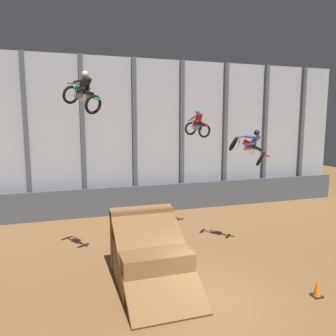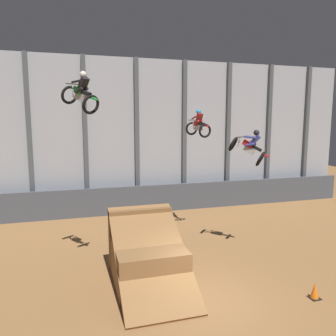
{
  "view_description": "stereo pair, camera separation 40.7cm",
  "coord_description": "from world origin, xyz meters",
  "px_view_note": "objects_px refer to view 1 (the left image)",
  "views": [
    {
      "loc": [
        -4.54,
        -9.59,
        6.09
      ],
      "look_at": [
        0.37,
        5.9,
        3.77
      ],
      "focal_mm": 35.0,
      "sensor_mm": 36.0,
      "label": 1
    },
    {
      "loc": [
        -4.15,
        -9.71,
        6.09
      ],
      "look_at": [
        0.37,
        5.9,
        3.77
      ],
      "focal_mm": 35.0,
      "sensor_mm": 36.0,
      "label": 2
    }
  ],
  "objects_px": {
    "dirt_ramp": "(149,256)",
    "rider_bike_center_air": "(198,125)",
    "rider_bike_right_air": "(250,147)",
    "traffic_cone_near_ramp": "(317,289)",
    "rider_bike_left_air": "(83,94)"
  },
  "relations": [
    {
      "from": "rider_bike_left_air",
      "to": "rider_bike_center_air",
      "type": "relative_size",
      "value": 0.98
    },
    {
      "from": "dirt_ramp",
      "to": "traffic_cone_near_ramp",
      "type": "distance_m",
      "value": 6.15
    },
    {
      "from": "rider_bike_right_air",
      "to": "dirt_ramp",
      "type": "bearing_deg",
      "value": 144.62
    },
    {
      "from": "dirt_ramp",
      "to": "rider_bike_left_air",
      "type": "height_order",
      "value": "rider_bike_left_air"
    },
    {
      "from": "dirt_ramp",
      "to": "traffic_cone_near_ramp",
      "type": "height_order",
      "value": "dirt_ramp"
    },
    {
      "from": "dirt_ramp",
      "to": "rider_bike_right_air",
      "type": "distance_m",
      "value": 6.6
    },
    {
      "from": "rider_bike_left_air",
      "to": "traffic_cone_near_ramp",
      "type": "height_order",
      "value": "rider_bike_left_air"
    },
    {
      "from": "rider_bike_center_air",
      "to": "traffic_cone_near_ramp",
      "type": "height_order",
      "value": "rider_bike_center_air"
    },
    {
      "from": "rider_bike_center_air",
      "to": "rider_bike_right_air",
      "type": "bearing_deg",
      "value": -80.11
    },
    {
      "from": "rider_bike_left_air",
      "to": "rider_bike_right_air",
      "type": "distance_m",
      "value": 7.6
    },
    {
      "from": "dirt_ramp",
      "to": "traffic_cone_near_ramp",
      "type": "relative_size",
      "value": 7.79
    },
    {
      "from": "rider_bike_left_air",
      "to": "traffic_cone_near_ramp",
      "type": "distance_m",
      "value": 10.99
    },
    {
      "from": "dirt_ramp",
      "to": "rider_bike_right_air",
      "type": "bearing_deg",
      "value": 14.13
    },
    {
      "from": "rider_bike_left_air",
      "to": "traffic_cone_near_ramp",
      "type": "xyz_separation_m",
      "value": [
        7.49,
        -4.23,
        -6.84
      ]
    },
    {
      "from": "dirt_ramp",
      "to": "rider_bike_center_air",
      "type": "relative_size",
      "value": 2.48
    }
  ]
}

